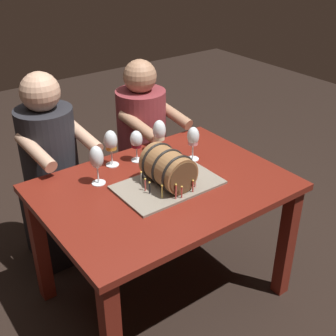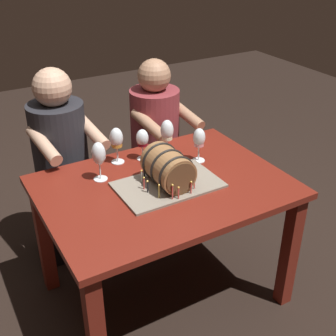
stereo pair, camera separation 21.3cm
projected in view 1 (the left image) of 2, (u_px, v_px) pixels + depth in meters
The scene contains 10 objects.
ground_plane at pixel (164, 292), 2.54m from camera, with size 8.00×8.00×0.00m, color black.
dining_table at pixel (164, 204), 2.24m from camera, with size 1.20×0.87×0.72m.
barrel_cake at pixel (168, 171), 2.14m from camera, with size 0.50×0.31×0.20m.
wine_glass_rose at pixel (193, 138), 2.36m from camera, with size 0.07×0.07×0.19m.
wine_glass_amber at pixel (111, 142), 2.30m from camera, with size 0.07×0.07×0.20m.
wine_glass_empty at pixel (96, 158), 2.13m from camera, with size 0.07×0.07×0.21m.
wine_glass_white at pixel (159, 132), 2.44m from camera, with size 0.07×0.07×0.19m.
wine_glass_red at pixel (136, 141), 2.35m from camera, with size 0.07×0.07×0.18m.
person_seated_left at pixel (53, 180), 2.58m from camera, with size 0.39×0.49×1.18m.
person_seated_right at pixel (143, 154), 2.92m from camera, with size 0.40×0.49×1.14m.
Camera 1 is at (-1.10, -1.52, 1.86)m, focal length 47.41 mm.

